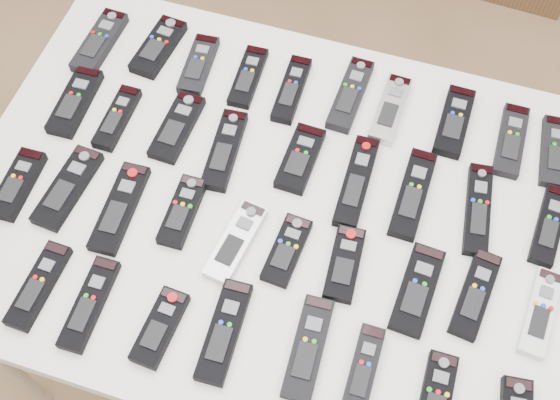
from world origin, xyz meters
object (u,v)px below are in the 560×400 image
(remote_13, at_px, (225,150))
(remote_27, at_px, (475,294))
(remote_5, at_px, (350,95))
(remote_28, at_px, (540,313))
(remote_4, at_px, (292,89))
(remote_35, at_px, (363,370))
(remote_10, at_px, (75,102))
(remote_12, at_px, (177,127))
(remote_15, at_px, (356,182))
(remote_30, at_px, (39,286))
(remote_16, at_px, (413,194))
(remote_1, at_px, (158,47))
(remote_7, at_px, (454,122))
(remote_8, at_px, (511,141))
(remote_2, at_px, (199,65))
(remote_6, at_px, (390,109))
(remote_31, at_px, (89,304))
(remote_24, at_px, (287,250))
(remote_0, at_px, (100,42))
(remote_36, at_px, (436,399))
(remote_19, at_px, (18,184))
(remote_21, at_px, (120,208))
(remote_25, at_px, (345,264))
(remote_26, at_px, (417,290))
(remote_22, at_px, (182,211))
(remote_9, at_px, (556,152))
(remote_34, at_px, (308,348))
(remote_20, at_px, (68,188))
(remote_11, at_px, (117,118))
(remote_14, at_px, (300,159))
(remote_23, at_px, (236,242))
(remote_18, at_px, (549,225))
(table, at_px, (280,219))
(remote_33, at_px, (224,331))
(remote_17, at_px, (478,209))
(remote_3, at_px, (248,77))

(remote_13, bearing_deg, remote_27, -20.92)
(remote_5, relative_size, remote_28, 1.12)
(remote_4, relative_size, remote_35, 1.09)
(remote_10, xyz_separation_m, remote_12, (0.23, 0.01, -0.00))
(remote_15, relative_size, remote_30, 1.20)
(remote_16, bearing_deg, remote_1, 163.52)
(remote_5, xyz_separation_m, remote_15, (0.07, -0.21, 0.00))
(remote_7, distance_m, remote_16, 0.20)
(remote_8, relative_size, remote_28, 1.03)
(remote_2, xyz_separation_m, remote_7, (0.56, 0.02, 0.00))
(remote_4, distance_m, remote_6, 0.21)
(remote_31, bearing_deg, remote_2, 90.01)
(remote_24, relative_size, remote_30, 0.83)
(remote_0, xyz_separation_m, remote_16, (0.75, -0.17, 0.00))
(remote_30, bearing_deg, remote_36, 3.40)
(remote_5, xyz_separation_m, remote_19, (-0.57, -0.41, 0.00))
(remote_21, relative_size, remote_27, 1.13)
(remote_7, xyz_separation_m, remote_25, (-0.13, -0.38, -0.00))
(remote_26, bearing_deg, remote_22, -178.78)
(remote_9, distance_m, remote_10, 1.00)
(remote_15, bearing_deg, remote_31, -136.11)
(remote_5, relative_size, remote_10, 1.10)
(remote_9, relative_size, remote_24, 1.17)
(remote_34, height_order, remote_36, same)
(remote_20, relative_size, remote_21, 0.94)
(remote_1, height_order, remote_11, remote_1)
(remote_2, xyz_separation_m, remote_13, (0.13, -0.19, 0.00))
(remote_20, bearing_deg, remote_30, -73.60)
(remote_2, distance_m, remote_11, 0.22)
(remote_10, bearing_deg, remote_20, -70.03)
(remote_7, xyz_separation_m, remote_14, (-0.28, -0.18, -0.00))
(remote_23, xyz_separation_m, remote_27, (0.45, 0.03, -0.00))
(remote_23, bearing_deg, remote_7, 57.79)
(remote_20, xyz_separation_m, remote_30, (0.04, -0.20, 0.00))
(remote_8, relative_size, remote_18, 1.00)
(remote_4, xyz_separation_m, remote_11, (-0.33, -0.18, 0.00))
(table, height_order, remote_33, remote_33)
(remote_5, relative_size, remote_11, 1.20)
(remote_17, bearing_deg, remote_13, 176.08)
(remote_1, distance_m, remote_6, 0.53)
(remote_16, xyz_separation_m, remote_36, (0.12, -0.38, -0.00))
(remote_4, height_order, remote_12, remote_4)
(remote_2, relative_size, remote_25, 1.07)
(remote_7, bearing_deg, remote_31, -131.72)
(remote_14, relative_size, remote_17, 0.78)
(remote_5, xyz_separation_m, remote_16, (0.18, -0.20, 0.00))
(remote_16, xyz_separation_m, remote_18, (0.26, 0.01, -0.00))
(remote_0, xyz_separation_m, remote_36, (0.87, -0.55, -0.00))
(remote_3, height_order, remote_27, remote_27)
(remote_10, xyz_separation_m, remote_31, (0.22, -0.40, -0.00))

